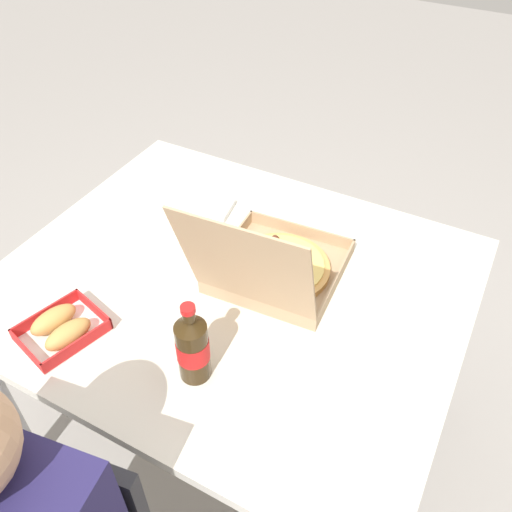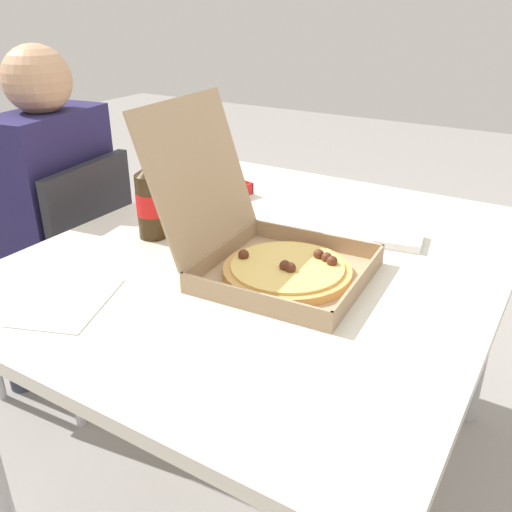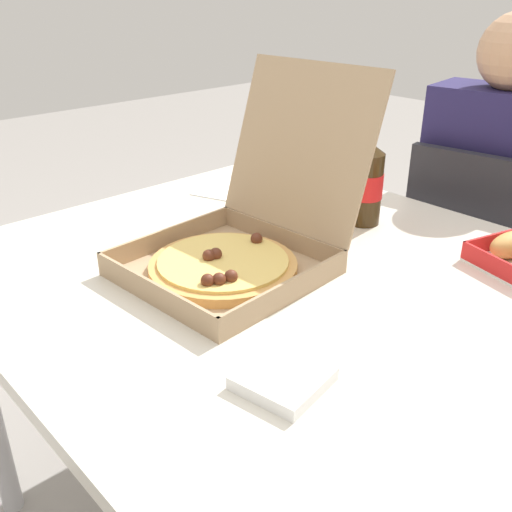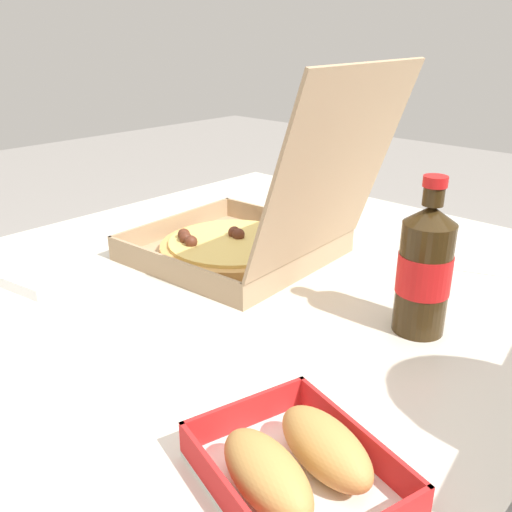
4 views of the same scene
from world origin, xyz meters
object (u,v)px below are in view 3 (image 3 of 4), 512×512
napkin_pile (283,378)px  cola_bottle (366,183)px  diner_person (498,192)px  paper_menu (240,192)px  pizza_box_open (238,243)px  chair (478,267)px

napkin_pile → cola_bottle: bearing=117.7°
diner_person → paper_menu: bearing=-125.5°
paper_menu → napkin_pile: bearing=-57.7°
cola_bottle → napkin_pile: size_ratio=2.04×
pizza_box_open → napkin_pile: size_ratio=4.11×
chair → cola_bottle: bearing=-100.2°
chair → napkin_pile: (0.20, -0.99, 0.25)m
cola_bottle → paper_menu: bearing=-168.1°
cola_bottle → chair: bearing=79.8°
diner_person → paper_menu: diner_person is taller
diner_person → cola_bottle: diner_person is taller
chair → cola_bottle: size_ratio=3.71×
diner_person → cola_bottle: bearing=-98.1°
cola_bottle → paper_menu: 0.36m
pizza_box_open → paper_menu: 0.43m
chair → pizza_box_open: bearing=-97.4°
diner_person → pizza_box_open: 0.87m
chair → diner_person: (-0.01, 0.06, 0.21)m
chair → diner_person: size_ratio=0.72×
pizza_box_open → chair: bearing=82.6°
cola_bottle → diner_person: bearing=81.9°
chair → pizza_box_open: (-0.10, -0.80, 0.29)m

